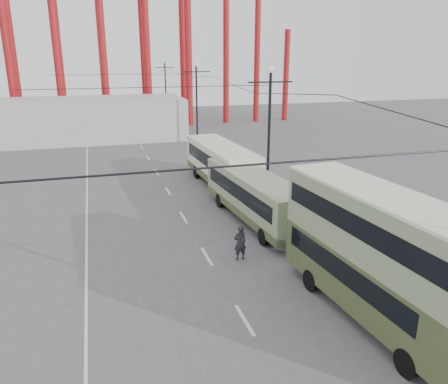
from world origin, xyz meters
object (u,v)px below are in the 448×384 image
object	(u,v)px
single_decker_green	(254,195)
single_decker_cream	(221,163)
pedestrian	(240,243)
double_decker_bus	(378,251)

from	to	relation	value
single_decker_green	single_decker_cream	size ratio (longest dim) A/B	1.00
single_decker_cream	pedestrian	world-z (taller)	single_decker_cream
double_decker_bus	single_decker_green	size ratio (longest dim) A/B	0.91
pedestrian	double_decker_bus	bearing A→B (deg)	111.25
single_decker_cream	pedestrian	size ratio (longest dim) A/B	5.85
double_decker_bus	single_decker_green	distance (m)	11.53
double_decker_bus	single_decker_green	bearing A→B (deg)	89.37
pedestrian	single_decker_cream	bearing A→B (deg)	-108.22
single_decker_green	pedestrian	bearing A→B (deg)	-122.33
single_decker_green	pedestrian	distance (m)	5.69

